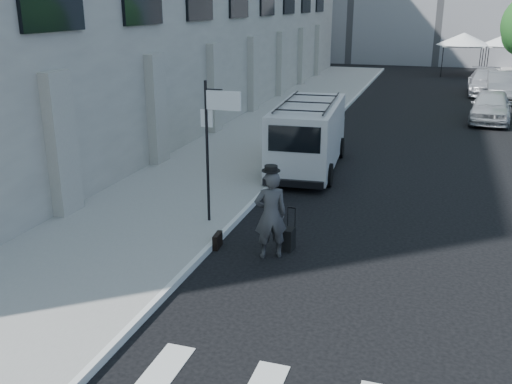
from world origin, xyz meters
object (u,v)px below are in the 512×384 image
Objects in this scene: suitcase at (289,239)px; parked_car_a at (491,106)px; businessman at (271,215)px; parked_car_c at (486,82)px; cargo_van at (309,135)px; briefcase at (218,241)px; parked_car_b at (503,86)px.

parked_car_a reaches higher than suitcase.
parked_car_a is (5.60, 17.54, -0.25)m from businessman.
cargo_van is at bearing -108.17° from parked_car_c.
briefcase is 0.07× the size of cargo_van.
parked_car_a is (6.42, 10.26, -0.40)m from cargo_van.
businessman is 0.45× the size of parked_car_a.
parked_car_b reaches higher than parked_car_a.
briefcase is at bearing -106.28° from parked_car_a.
suitcase is 17.86m from parked_car_a.
suitcase is 6.93m from cargo_van.
businessman is at bearing -101.52° from parked_car_c.
suitcase is at bearing 8.74° from briefcase.
cargo_van is at bearing -111.80° from parked_car_b.
businessman is 0.93m from suitcase.
briefcase is 0.09× the size of parked_car_b.
suitcase is at bearing -148.69° from businessman.
parked_car_c is (7.21, 26.53, 0.57)m from briefcase.
parked_car_b is 2.30m from parked_car_c.
briefcase is 1.64m from suitcase.
parked_car_b is (1.07, 6.92, 0.06)m from parked_car_a.
parked_car_a is 7.00m from parked_car_b.
suitcase is (1.59, 0.39, 0.09)m from briefcase.
parked_car_b is (6.37, 23.97, 0.54)m from suitcase.
parked_car_c is (-0.76, 2.17, -0.06)m from parked_car_b.
parked_car_b is at bearing -69.69° from parked_car_c.
cargo_van is (-1.11, 6.79, 0.89)m from suitcase.
cargo_van is 1.17× the size of parked_car_c.
businessman is 25.36m from parked_car_b.
suitcase is 26.74m from parked_car_c.
parked_car_a is at bearing -90.95° from parked_car_c.
businessman is at bearing -102.41° from parked_car_a.
briefcase is 0.45× the size of suitcase.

